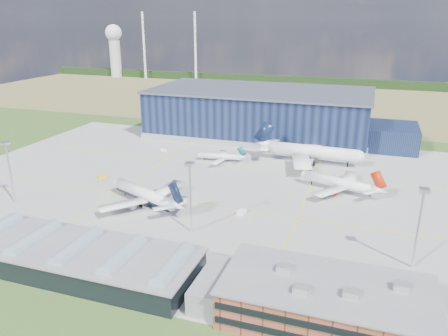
{
  "coord_description": "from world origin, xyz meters",
  "views": [
    {
      "loc": [
        60.01,
        -144.23,
        64.23
      ],
      "look_at": [
        6.57,
        12.02,
        7.11
      ],
      "focal_mm": 35.0,
      "sensor_mm": 36.0,
      "label": 1
    }
  ],
  "objects_px": {
    "gse_van_b": "(307,175)",
    "airliner_navy": "(144,188)",
    "gse_tug_a": "(101,241)",
    "car_a": "(348,270)",
    "light_mast_center": "(190,186)",
    "car_b": "(345,276)",
    "light_mast_west": "(9,163)",
    "gse_tug_c": "(306,171)",
    "gse_tug_b": "(102,177)",
    "airliner_red": "(338,177)",
    "gse_cart_b": "(164,150)",
    "light_mast_east": "(420,215)",
    "gse_cart_a": "(241,212)",
    "airliner_widebody": "(312,145)",
    "ops_building": "(326,302)",
    "gse_van_c": "(199,258)",
    "airliner_regional": "(220,153)",
    "hangar": "(265,115)"
  },
  "relations": [
    {
      "from": "light_mast_east",
      "to": "car_a",
      "type": "xyz_separation_m",
      "value": [
        -16.33,
        -7.91,
        -14.87
      ]
    },
    {
      "from": "gse_van_c",
      "to": "gse_tug_b",
      "type": "bearing_deg",
      "value": 30.72
    },
    {
      "from": "light_mast_center",
      "to": "airliner_widebody",
      "type": "bearing_deg",
      "value": 72.39
    },
    {
      "from": "light_mast_center",
      "to": "light_mast_east",
      "type": "bearing_deg",
      "value": 0.0
    },
    {
      "from": "gse_tug_b",
      "to": "gse_van_c",
      "type": "distance_m",
      "value": 79.82
    },
    {
      "from": "gse_cart_a",
      "to": "gse_van_b",
      "type": "height_order",
      "value": "gse_van_b"
    },
    {
      "from": "airliner_navy",
      "to": "gse_cart_a",
      "type": "xyz_separation_m",
      "value": [
        35.54,
        3.32,
        -5.66
      ]
    },
    {
      "from": "airliner_widebody",
      "to": "gse_van_c",
      "type": "distance_m",
      "value": 99.44
    },
    {
      "from": "light_mast_center",
      "to": "car_a",
      "type": "height_order",
      "value": "light_mast_center"
    },
    {
      "from": "car_b",
      "to": "light_mast_west",
      "type": "bearing_deg",
      "value": 64.76
    },
    {
      "from": "gse_van_c",
      "to": "airliner_widebody",
      "type": "bearing_deg",
      "value": -31.92
    },
    {
      "from": "gse_tug_a",
      "to": "gse_van_c",
      "type": "xyz_separation_m",
      "value": [
        31.75,
        0.0,
        0.28
      ]
    },
    {
      "from": "ops_building",
      "to": "light_mast_west",
      "type": "distance_m",
      "value": 119.33
    },
    {
      "from": "light_mast_east",
      "to": "airliner_red",
      "type": "distance_m",
      "value": 56.24
    },
    {
      "from": "gse_van_b",
      "to": "airliner_navy",
      "type": "bearing_deg",
      "value": 169.89
    },
    {
      "from": "hangar",
      "to": "gse_tug_a",
      "type": "bearing_deg",
      "value": -96.23
    },
    {
      "from": "gse_cart_a",
      "to": "gse_van_b",
      "type": "relative_size",
      "value": 0.67
    },
    {
      "from": "light_mast_center",
      "to": "gse_tug_c",
      "type": "height_order",
      "value": "light_mast_center"
    },
    {
      "from": "airliner_red",
      "to": "airliner_regional",
      "type": "relative_size",
      "value": 1.48
    },
    {
      "from": "gse_tug_b",
      "to": "airliner_navy",
      "type": "bearing_deg",
      "value": 9.4
    },
    {
      "from": "gse_cart_b",
      "to": "gse_van_b",
      "type": "bearing_deg",
      "value": -82.27
    },
    {
      "from": "airliner_red",
      "to": "light_mast_west",
      "type": "bearing_deg",
      "value": 43.2
    },
    {
      "from": "gse_cart_b",
      "to": "gse_tug_b",
      "type": "bearing_deg",
      "value": -169.74
    },
    {
      "from": "gse_tug_b",
      "to": "gse_van_b",
      "type": "relative_size",
      "value": 0.67
    },
    {
      "from": "airliner_regional",
      "to": "gse_tug_a",
      "type": "distance_m",
      "value": 86.38
    },
    {
      "from": "hangar",
      "to": "gse_tug_c",
      "type": "relative_size",
      "value": 42.15
    },
    {
      "from": "airliner_widebody",
      "to": "gse_tug_a",
      "type": "relative_size",
      "value": 14.36
    },
    {
      "from": "hangar",
      "to": "car_a",
      "type": "relative_size",
      "value": 44.25
    },
    {
      "from": "gse_cart_a",
      "to": "gse_tug_c",
      "type": "bearing_deg",
      "value": 90.53
    },
    {
      "from": "airliner_regional",
      "to": "car_a",
      "type": "relative_size",
      "value": 7.29
    },
    {
      "from": "light_mast_center",
      "to": "airliner_red",
      "type": "bearing_deg",
      "value": 50.77
    },
    {
      "from": "gse_tug_b",
      "to": "gse_van_b",
      "type": "xyz_separation_m",
      "value": [
        81.73,
        28.43,
        0.43
      ]
    },
    {
      "from": "light_mast_east",
      "to": "gse_cart_b",
      "type": "distance_m",
      "value": 136.5
    },
    {
      "from": "light_mast_east",
      "to": "light_mast_west",
      "type": "bearing_deg",
      "value": 180.0
    },
    {
      "from": "light_mast_center",
      "to": "airliner_navy",
      "type": "xyz_separation_m",
      "value": [
        -24.23,
        14.13,
        -9.04
      ]
    },
    {
      "from": "airliner_widebody",
      "to": "gse_tug_b",
      "type": "distance_m",
      "value": 94.82
    },
    {
      "from": "gse_tug_a",
      "to": "car_b",
      "type": "height_order",
      "value": "gse_tug_a"
    },
    {
      "from": "gse_tug_a",
      "to": "gse_cart_b",
      "type": "height_order",
      "value": "gse_tug_a"
    },
    {
      "from": "car_a",
      "to": "gse_tug_a",
      "type": "bearing_deg",
      "value": 72.07
    },
    {
      "from": "airliner_widebody",
      "to": "gse_cart_a",
      "type": "xyz_separation_m",
      "value": [
        -14.62,
        -64.27,
        -7.89
      ]
    },
    {
      "from": "light_mast_center",
      "to": "car_b",
      "type": "relative_size",
      "value": 6.63
    },
    {
      "from": "airliner_red",
      "to": "airliner_widebody",
      "type": "distance_m",
      "value": 35.31
    },
    {
      "from": "airliner_navy",
      "to": "gse_cart_b",
      "type": "height_order",
      "value": "airliner_navy"
    },
    {
      "from": "airliner_regional",
      "to": "light_mast_west",
      "type": "bearing_deg",
      "value": 44.86
    },
    {
      "from": "hangar",
      "to": "gse_van_b",
      "type": "distance_m",
      "value": 73.62
    },
    {
      "from": "gse_tug_c",
      "to": "airliner_widebody",
      "type": "bearing_deg",
      "value": 78.88
    },
    {
      "from": "airliner_navy",
      "to": "gse_cart_b",
      "type": "xyz_separation_m",
      "value": [
        -23.1,
        62.0,
        -5.75
      ]
    },
    {
      "from": "gse_tug_a",
      "to": "car_a",
      "type": "distance_m",
      "value": 71.7
    },
    {
      "from": "light_mast_west",
      "to": "airliner_regional",
      "type": "height_order",
      "value": "light_mast_west"
    },
    {
      "from": "car_a",
      "to": "car_b",
      "type": "height_order",
      "value": "car_b"
    }
  ]
}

